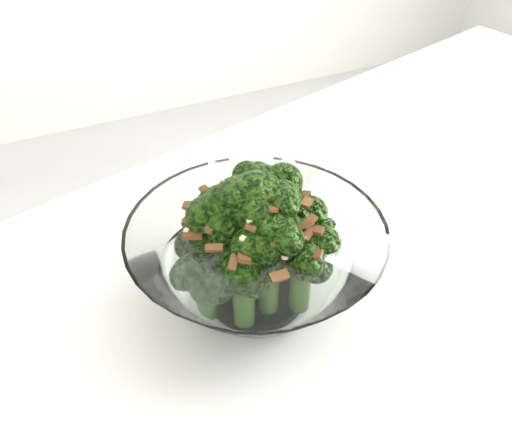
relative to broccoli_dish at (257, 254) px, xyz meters
name	(u,v)px	position (x,y,z in m)	size (l,w,h in m)	color
broccoli_dish	(257,254)	(0.00, 0.00, 0.00)	(0.19, 0.19, 0.12)	white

